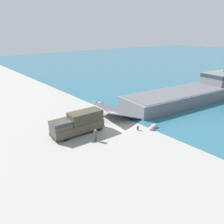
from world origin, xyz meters
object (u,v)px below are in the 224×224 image
at_px(landing_craft, 197,91).
at_px(soldier_on_ramp, 95,134).
at_px(mooring_bollard, 138,128).
at_px(military_truck, 78,123).

xyz_separation_m(landing_craft, soldier_on_ramp, (2.06, -28.62, -0.73)).
bearing_deg(mooring_bollard, soldier_on_ramp, -100.02).
relative_size(landing_craft, soldier_on_ramp, 21.99).
distance_m(soldier_on_ramp, mooring_bollard, 6.99).
bearing_deg(landing_craft, soldier_on_ramp, -78.04).
height_order(military_truck, soldier_on_ramp, military_truck).
height_order(military_truck, mooring_bollard, military_truck).
relative_size(soldier_on_ramp, mooring_bollard, 2.56).
relative_size(landing_craft, military_truck, 4.93).
distance_m(landing_craft, soldier_on_ramp, 28.70).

